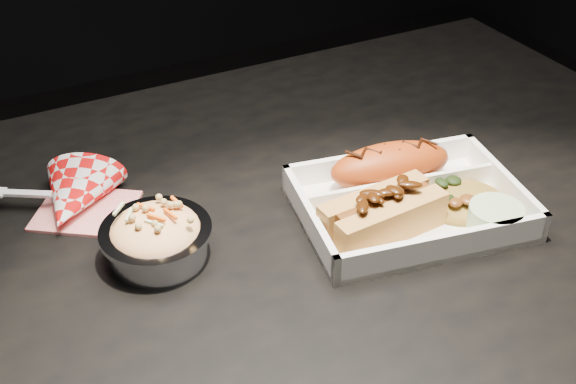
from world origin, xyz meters
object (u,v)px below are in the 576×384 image
Objects in this scene: fried_pastry at (390,165)px; napkin_fork at (74,198)px; food_tray at (408,208)px; foil_coleslaw_cup at (156,236)px; dining_table at (280,287)px; hotdog at (383,212)px.

fried_pastry is 0.89× the size of napkin_fork.
food_tray is at bearing -100.20° from fried_pastry.
napkin_fork reaches higher than foil_coleslaw_cup.
foil_coleslaw_cup is at bearing -33.89° from napkin_fork.
foil_coleslaw_cup reaches higher than food_tray.
food_tray is 1.63× the size of napkin_fork.
dining_table is 0.17m from hotdog.
foil_coleslaw_cup is at bearing 178.81° from fried_pastry.
hotdog is at bearing -4.06° from napkin_fork.
foil_coleslaw_cup is (-0.28, 0.06, 0.02)m from food_tray.
fried_pastry is at bearing 90.00° from food_tray.
food_tray is at bearing -12.11° from foil_coleslaw_cup.
napkin_fork is at bearing 140.73° from hotdog.
napkin_fork is at bearing 161.51° from food_tray.
napkin_fork reaches higher than food_tray.
dining_table is 8.51× the size of hotdog.
dining_table is at bearing -176.71° from fried_pastry.
fried_pastry reaches higher than dining_table.
napkin_fork is (-0.06, 0.13, -0.01)m from foil_coleslaw_cup.
hotdog reaches higher than food_tray.
dining_table is 0.18m from food_tray.
napkin_fork is at bearing 159.36° from fried_pastry.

